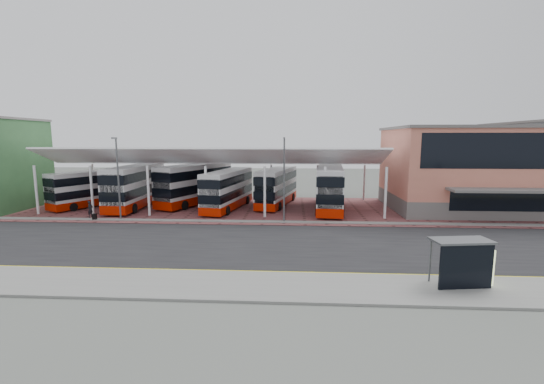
% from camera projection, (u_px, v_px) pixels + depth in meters
% --- Properties ---
extents(ground, '(140.00, 140.00, 0.00)m').
position_uv_depth(ground, '(257.00, 241.00, 28.59)').
color(ground, '#4C504A').
extents(road, '(120.00, 14.00, 0.02)m').
position_uv_depth(road, '(255.00, 244.00, 27.60)').
color(road, black).
rests_on(road, ground).
extents(forecourt, '(72.00, 16.00, 0.06)m').
position_uv_depth(forecourt, '(285.00, 209.00, 41.31)').
color(forecourt, brown).
rests_on(forecourt, ground).
extents(sidewalk, '(120.00, 4.00, 0.14)m').
position_uv_depth(sidewalk, '(240.00, 285.00, 19.69)').
color(sidewalk, slate).
rests_on(sidewalk, ground).
extents(north_kerb, '(120.00, 0.80, 0.14)m').
position_uv_depth(north_kerb, '(263.00, 222.00, 34.70)').
color(north_kerb, slate).
rests_on(north_kerb, ground).
extents(yellow_line_near, '(120.00, 0.12, 0.01)m').
position_uv_depth(yellow_line_near, '(245.00, 273.00, 21.67)').
color(yellow_line_near, '#F1E600').
rests_on(yellow_line_near, road).
extents(yellow_line_far, '(120.00, 0.12, 0.01)m').
position_uv_depth(yellow_line_far, '(245.00, 271.00, 21.97)').
color(yellow_line_far, '#F1E600').
rests_on(yellow_line_far, road).
extents(canopy, '(37.00, 11.63, 7.07)m').
position_uv_depth(canopy, '(216.00, 157.00, 41.84)').
color(canopy, white).
rests_on(canopy, ground).
extents(terminal, '(18.40, 14.40, 9.25)m').
position_uv_depth(terminal, '(475.00, 168.00, 40.34)').
color(terminal, '#5F5B59').
rests_on(terminal, ground).
extents(lamp_west, '(0.16, 0.90, 8.07)m').
position_uv_depth(lamp_west, '(118.00, 176.00, 34.94)').
color(lamp_west, '#515457').
rests_on(lamp_west, ground).
extents(lamp_east, '(0.16, 0.90, 8.07)m').
position_uv_depth(lamp_east, '(284.00, 177.00, 34.03)').
color(lamp_east, '#515457').
rests_on(lamp_east, ground).
extents(bus_0, '(6.74, 9.98, 4.15)m').
position_uv_depth(bus_0, '(93.00, 189.00, 42.76)').
color(bus_0, silver).
rests_on(bus_0, forecourt).
extents(bus_1, '(2.96, 11.68, 4.81)m').
position_uv_depth(bus_1, '(136.00, 186.00, 42.08)').
color(bus_1, silver).
rests_on(bus_1, forecourt).
extents(bus_2, '(7.07, 11.82, 4.82)m').
position_uv_depth(bus_2, '(196.00, 184.00, 44.01)').
color(bus_2, silver).
rests_on(bus_2, forecourt).
extents(bus_3, '(4.35, 10.79, 4.34)m').
position_uv_depth(bus_3, '(228.00, 190.00, 40.99)').
color(bus_3, silver).
rests_on(bus_3, forecourt).
extents(bus_4, '(4.68, 10.79, 4.33)m').
position_uv_depth(bus_4, '(277.00, 187.00, 43.36)').
color(bus_4, silver).
rests_on(bus_4, forecourt).
extents(bus_5, '(3.77, 11.87, 4.81)m').
position_uv_depth(bus_5, '(330.00, 188.00, 40.55)').
color(bus_5, silver).
rests_on(bus_5, forecourt).
extents(pedestrian, '(0.50, 0.67, 1.67)m').
position_uv_depth(pedestrian, '(90.00, 209.00, 36.65)').
color(pedestrian, black).
rests_on(pedestrian, forecourt).
extents(suitcase, '(0.37, 0.27, 0.64)m').
position_uv_depth(suitcase, '(95.00, 217.00, 35.40)').
color(suitcase, black).
rests_on(suitcase, forecourt).
extents(bus_shelter, '(3.29, 1.85, 2.51)m').
position_uv_depth(bus_shelter, '(468.00, 258.00, 19.19)').
color(bus_shelter, black).
rests_on(bus_shelter, sidewalk).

